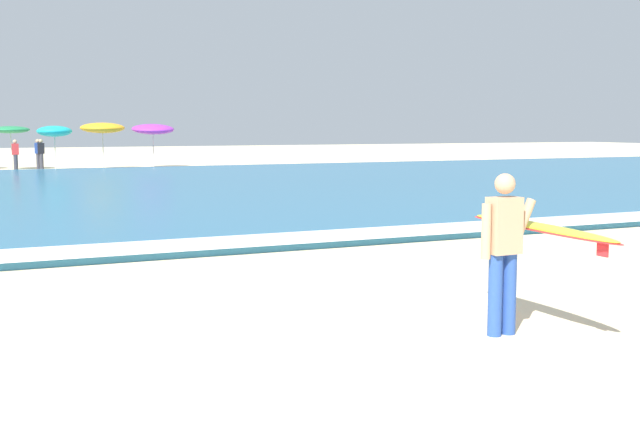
% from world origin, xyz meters
% --- Properties ---
extents(ground_plane, '(160.00, 160.00, 0.00)m').
position_xyz_m(ground_plane, '(0.00, 0.00, 0.00)').
color(ground_plane, beige).
extents(sea, '(120.00, 28.00, 0.14)m').
position_xyz_m(sea, '(0.00, 19.42, 0.07)').
color(sea, teal).
rests_on(sea, ground).
extents(surf_foam, '(120.00, 1.45, 0.01)m').
position_xyz_m(surf_foam, '(0.00, 6.02, 0.15)').
color(surf_foam, white).
rests_on(surf_foam, sea).
extents(surfer_with_board, '(0.95, 2.33, 1.73)m').
position_xyz_m(surfer_with_board, '(3.20, -0.79, 1.02)').
color(surfer_with_board, '#284CA3').
rests_on(surfer_with_board, ground).
extents(beach_umbrella_4, '(1.90, 1.90, 2.25)m').
position_xyz_m(beach_umbrella_4, '(0.06, 36.04, 2.05)').
color(beach_umbrella_4, beige).
rests_on(beach_umbrella_4, ground).
extents(beach_umbrella_5, '(1.72, 1.72, 2.26)m').
position_xyz_m(beach_umbrella_5, '(2.03, 34.33, 1.97)').
color(beach_umbrella_5, beige).
rests_on(beach_umbrella_5, ground).
extents(beach_umbrella_6, '(2.24, 2.26, 2.45)m').
position_xyz_m(beach_umbrella_6, '(4.39, 34.29, 2.14)').
color(beach_umbrella_6, beige).
rests_on(beach_umbrella_6, ground).
extents(beach_umbrella_7, '(2.23, 2.27, 2.43)m').
position_xyz_m(beach_umbrella_7, '(7.08, 34.67, 2.07)').
color(beach_umbrella_7, beige).
rests_on(beach_umbrella_7, ground).
extents(beachgoer_near_row_left, '(0.32, 0.20, 1.58)m').
position_xyz_m(beachgoer_near_row_left, '(1.28, 35.14, 0.84)').
color(beachgoer_near_row_left, '#383842').
rests_on(beachgoer_near_row_left, ground).
extents(beachgoer_near_row_mid, '(0.32, 0.20, 1.58)m').
position_xyz_m(beachgoer_near_row_mid, '(1.41, 34.91, 0.84)').
color(beachgoer_near_row_mid, '#383842').
rests_on(beachgoer_near_row_mid, ground).
extents(beachgoer_near_row_right, '(0.32, 0.20, 1.58)m').
position_xyz_m(beachgoer_near_row_right, '(0.13, 33.88, 0.84)').
color(beachgoer_near_row_right, '#383842').
rests_on(beachgoer_near_row_right, ground).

